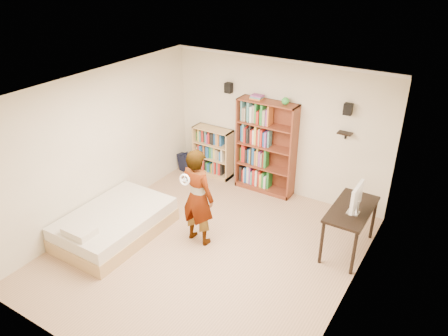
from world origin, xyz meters
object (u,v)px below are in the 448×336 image
Objects in this scene: low_bookshelf at (213,152)px; daybed at (115,221)px; computer_desk at (349,229)px; person at (197,197)px; tall_bookshelf at (266,148)px.

daybed is (-0.20, -2.79, -0.25)m from low_bookshelf.
low_bookshelf is 0.91× the size of computer_desk.
person reaches higher than daybed.
computer_desk is at bearing 25.81° from daybed.
daybed is (-3.53, -1.71, -0.12)m from computer_desk.
low_bookshelf is at bearing 179.44° from tall_bookshelf.
tall_bookshelf is at bearing -90.53° from person.
low_bookshelf is at bearing 161.97° from computer_desk.
low_bookshelf is 0.64× the size of person.
person reaches higher than low_bookshelf.
tall_bookshelf reaches higher than computer_desk.
tall_bookshelf is 1.60× the size of computer_desk.
tall_bookshelf reaches higher than person.
computer_desk is (3.33, -1.08, -0.14)m from low_bookshelf.
computer_desk is 3.92m from daybed.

